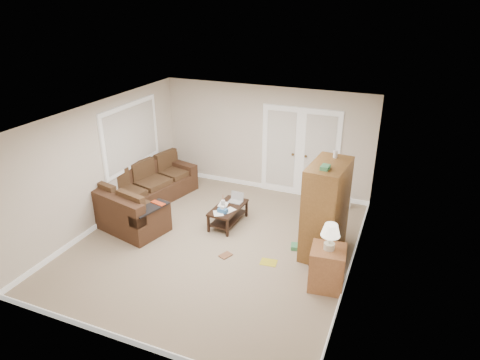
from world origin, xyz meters
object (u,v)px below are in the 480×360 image
at_px(coffee_table, 229,214).
at_px(tv_armoire, 325,209).
at_px(sectional_sofa, 140,198).
at_px(side_cabinet, 327,265).

relative_size(coffee_table, tv_armoire, 0.54).
bearing_deg(coffee_table, tv_armoire, -4.87).
bearing_deg(tv_armoire, sectional_sofa, -176.27).
bearing_deg(sectional_sofa, side_cabinet, -0.22).
relative_size(sectional_sofa, side_cabinet, 2.61).
height_order(sectional_sofa, tv_armoire, tv_armoire).
xyz_separation_m(tv_armoire, side_cabinet, (0.28, -0.99, -0.47)).
height_order(sectional_sofa, side_cabinet, side_cabinet).
distance_m(sectional_sofa, tv_armoire, 4.05).
bearing_deg(sectional_sofa, coffee_table, 19.76).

